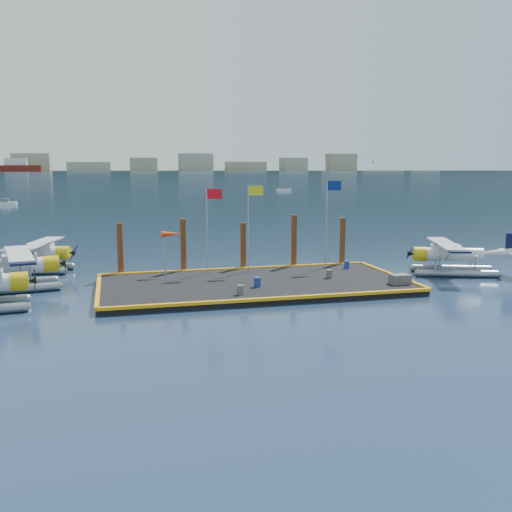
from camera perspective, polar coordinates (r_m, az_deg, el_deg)
The scene contains 21 objects.
ground at distance 37.87m, azimuth -0.15°, elevation -3.19°, with size 4000.00×4000.00×0.00m, color #172B45.
dock at distance 37.82m, azimuth -0.15°, elevation -2.89°, with size 20.00×10.00×0.40m, color black.
dock_bumpers at distance 37.77m, azimuth -0.15°, elevation -2.46°, with size 20.25×10.25×0.18m, color orange, non-canonical shape.
far_backdrop at distance 1790.80m, azimuth -6.39°, elevation 8.99°, with size 3050.00×2050.00×810.00m.
seaplane_b at distance 39.92m, azimuth -23.08°, elevation -1.21°, with size 8.43×9.20×3.25m.
seaplane_c at distance 46.32m, azimuth -21.20°, elevation 0.11°, with size 7.92×8.57×3.04m.
seaplane_d at distance 44.57m, azimuth 18.84°, elevation -0.04°, with size 8.17×8.69×3.12m.
drum_1 at distance 36.15m, azimuth 0.13°, elevation -2.63°, with size 0.44×0.44×0.62m, color navy.
drum_2 at distance 39.32m, azimuth 7.33°, elevation -1.78°, with size 0.41×0.41×0.57m, color #504F54.
drum_3 at distance 34.01m, azimuth -1.57°, elevation -3.41°, with size 0.41×0.41×0.57m, color #504F54.
drum_4 at distance 43.19m, azimuth 9.06°, elevation -0.86°, with size 0.40×0.40×0.56m, color navy.
crate at distance 38.20m, azimuth 14.20°, elevation -2.26°, with size 1.26×0.84×0.63m, color #504F54.
flagpole_red at distance 40.42m, azimuth -4.64°, elevation 3.87°, with size 1.14×0.08×6.00m.
flagpole_yellow at distance 41.02m, azimuth -0.50°, elevation 4.13°, with size 1.14×0.08×6.20m.
flagpole_blue at distance 42.83m, azimuth 7.33°, elevation 4.50°, with size 1.14×0.08×6.50m.
windsock at distance 40.18m, azimuth -8.46°, elevation 2.09°, with size 1.40×0.44×3.12m.
piling_0 at distance 41.73m, azimuth -13.40°, elevation 0.50°, with size 0.44×0.44×4.00m, color #442513.
piling_1 at distance 42.01m, azimuth -7.26°, elevation 0.86°, with size 0.44×0.44×4.20m, color #442513.
piling_2 at distance 42.82m, azimuth -1.27°, elevation 0.82°, with size 0.44×0.44×3.80m, color #442513.
piling_3 at distance 43.85m, azimuth 3.83°, elevation 1.32°, with size 0.44×0.44×4.30m, color #442513.
piling_4 at distance 45.26m, azimuth 8.64°, elevation 1.29°, with size 0.44×0.44×4.00m, color #442513.
Camera 1 is at (-9.04, -35.89, 7.99)m, focal length 40.00 mm.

